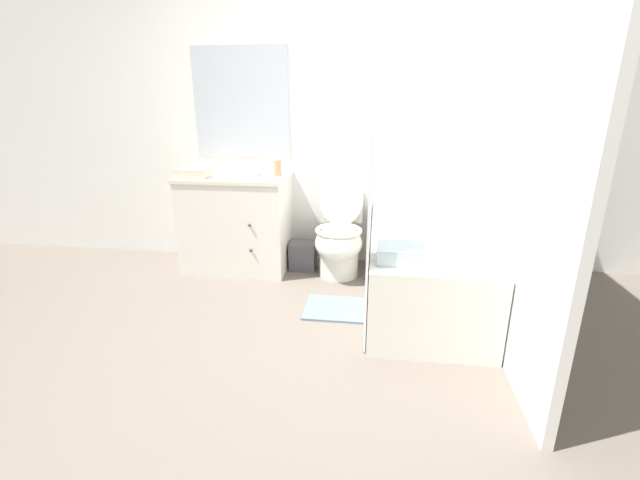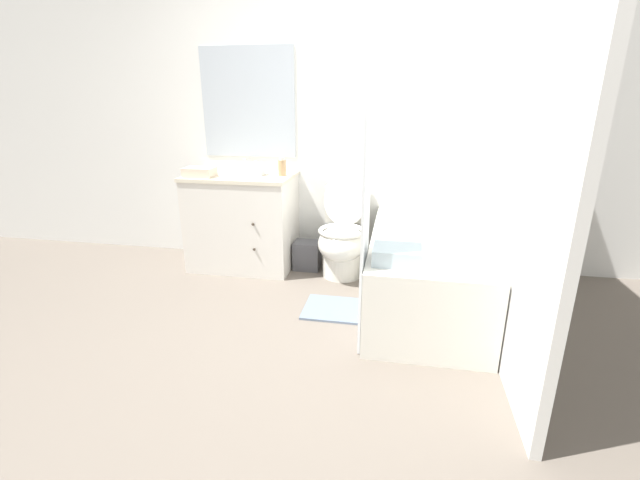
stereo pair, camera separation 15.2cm
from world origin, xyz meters
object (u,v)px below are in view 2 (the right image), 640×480
at_px(toilet, 343,238).
at_px(bath_towel_folded, 397,255).
at_px(sink_faucet, 248,167).
at_px(tissue_box, 256,169).
at_px(hand_towel_folded, 200,172).
at_px(bath_mat, 335,309).
at_px(wastebasket, 307,255).
at_px(vanity_cabinet, 243,220).
at_px(soap_dispenser, 282,167).
at_px(bathtub, 424,270).

bearing_deg(toilet, bath_towel_folded, -65.94).
relative_size(sink_faucet, tissue_box, 1.13).
distance_m(tissue_box, hand_towel_folded, 0.47).
bearing_deg(bath_mat, bath_towel_folded, -40.27).
bearing_deg(wastebasket, bath_mat, -63.59).
xyz_separation_m(toilet, bath_towel_folded, (0.45, -1.02, 0.25)).
height_order(sink_faucet, toilet, sink_faucet).
xyz_separation_m(vanity_cabinet, bath_mat, (0.95, -0.72, -0.42)).
distance_m(toilet, soap_dispenser, 0.79).
bearing_deg(soap_dispenser, bath_mat, -52.03).
height_order(tissue_box, bath_mat, tissue_box).
distance_m(bathtub, soap_dispenser, 1.45).
bearing_deg(tissue_box, toilet, -3.92).
height_order(soap_dispenser, bath_mat, soap_dispenser).
bearing_deg(wastebasket, sink_faucet, 162.34).
xyz_separation_m(sink_faucet, tissue_box, (0.15, -0.21, 0.01)).
height_order(wastebasket, bath_towel_folded, bath_towel_folded).
bearing_deg(hand_towel_folded, toilet, 5.07).
bearing_deg(bath_towel_folded, bathtub, 70.28).
distance_m(vanity_cabinet, hand_towel_folded, 0.56).
relative_size(vanity_cabinet, toilet, 1.08).
bearing_deg(sink_faucet, tissue_box, -55.23).
height_order(bathtub, hand_towel_folded, hand_towel_folded).
bearing_deg(toilet, sink_faucet, 163.88).
height_order(bath_towel_folded, bath_mat, bath_towel_folded).
xyz_separation_m(wastebasket, bath_towel_folded, (0.78, -1.09, 0.46)).
xyz_separation_m(toilet, bathtub, (0.66, -0.45, -0.06)).
distance_m(sink_faucet, soap_dispenser, 0.42).
bearing_deg(wastebasket, soap_dispenser, -178.85).
bearing_deg(soap_dispenser, hand_towel_folded, -164.75).
bearing_deg(tissue_box, sink_faucet, 124.77).
bearing_deg(soap_dispenser, sink_faucet, 153.04).
relative_size(sink_faucet, bath_towel_folded, 0.51).
relative_size(vanity_cabinet, sink_faucet, 6.40).
height_order(toilet, wastebasket, toilet).
xyz_separation_m(vanity_cabinet, soap_dispenser, (0.37, 0.02, 0.48)).
bearing_deg(sink_faucet, soap_dispenser, -26.96).
bearing_deg(vanity_cabinet, bath_towel_folded, -38.30).
relative_size(vanity_cabinet, bath_towel_folded, 3.24).
xyz_separation_m(sink_faucet, soap_dispenser, (0.37, -0.19, 0.04)).
bearing_deg(soap_dispenser, wastebasket, 1.15).
height_order(bathtub, bath_towel_folded, bath_towel_folded).
height_order(bathtub, wastebasket, bathtub).
distance_m(tissue_box, soap_dispenser, 0.23).
xyz_separation_m(sink_faucet, wastebasket, (0.58, -0.18, -0.74)).
height_order(toilet, bathtub, toilet).
relative_size(bathtub, bath_mat, 3.53).
distance_m(vanity_cabinet, soap_dispenser, 0.60).
xyz_separation_m(soap_dispenser, bath_towel_folded, (0.99, -1.09, -0.32)).
bearing_deg(wastebasket, toilet, -13.37).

